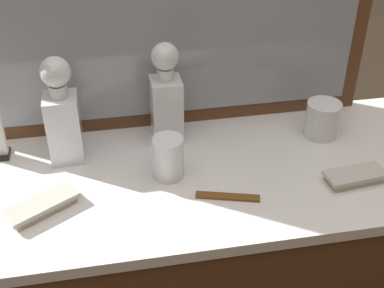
{
  "coord_description": "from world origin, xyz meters",
  "views": [
    {
      "loc": [
        -0.18,
        -0.94,
        1.6
      ],
      "look_at": [
        0.0,
        0.0,
        0.95
      ],
      "focal_mm": 48.79,
      "sensor_mm": 36.0,
      "label": 1
    }
  ],
  "objects_px": {
    "crystal_tumbler_left": "(322,121)",
    "silver_brush_right": "(355,176)",
    "silver_brush_rear": "(42,206)",
    "crystal_decanter_front": "(63,120)",
    "tortoiseshell_comb": "(228,197)",
    "crystal_tumbler_rear": "(168,160)",
    "crystal_decanter_rear": "(166,103)"
  },
  "relations": [
    {
      "from": "silver_brush_rear",
      "to": "tortoiseshell_comb",
      "type": "bearing_deg",
      "value": -4.28
    },
    {
      "from": "crystal_tumbler_rear",
      "to": "silver_brush_right",
      "type": "relative_size",
      "value": 0.71
    },
    {
      "from": "silver_brush_rear",
      "to": "tortoiseshell_comb",
      "type": "height_order",
      "value": "silver_brush_rear"
    },
    {
      "from": "crystal_decanter_front",
      "to": "crystal_tumbler_rear",
      "type": "bearing_deg",
      "value": -27.3
    },
    {
      "from": "crystal_decanter_front",
      "to": "silver_brush_rear",
      "type": "distance_m",
      "value": 0.22
    },
    {
      "from": "crystal_tumbler_left",
      "to": "silver_brush_right",
      "type": "height_order",
      "value": "crystal_tumbler_left"
    },
    {
      "from": "crystal_decanter_front",
      "to": "tortoiseshell_comb",
      "type": "distance_m",
      "value": 0.42
    },
    {
      "from": "crystal_decanter_rear",
      "to": "crystal_tumbler_rear",
      "type": "xyz_separation_m",
      "value": [
        -0.02,
        -0.15,
        -0.06
      ]
    },
    {
      "from": "silver_brush_rear",
      "to": "crystal_decanter_front",
      "type": "bearing_deg",
      "value": 74.31
    },
    {
      "from": "silver_brush_rear",
      "to": "silver_brush_right",
      "type": "distance_m",
      "value": 0.69
    },
    {
      "from": "crystal_decanter_front",
      "to": "tortoiseshell_comb",
      "type": "bearing_deg",
      "value": -32.49
    },
    {
      "from": "silver_brush_right",
      "to": "tortoiseshell_comb",
      "type": "height_order",
      "value": "silver_brush_right"
    },
    {
      "from": "crystal_decanter_rear",
      "to": "tortoiseshell_comb",
      "type": "distance_m",
      "value": 0.29
    },
    {
      "from": "crystal_decanter_front",
      "to": "crystal_tumbler_left",
      "type": "distance_m",
      "value": 0.64
    },
    {
      "from": "tortoiseshell_comb",
      "to": "crystal_tumbler_left",
      "type": "bearing_deg",
      "value": 34.46
    },
    {
      "from": "silver_brush_rear",
      "to": "silver_brush_right",
      "type": "xyz_separation_m",
      "value": [
        0.69,
        -0.02,
        -0.0
      ]
    },
    {
      "from": "crystal_decanter_rear",
      "to": "silver_brush_right",
      "type": "xyz_separation_m",
      "value": [
        0.39,
        -0.25,
        -0.09
      ]
    },
    {
      "from": "crystal_tumbler_left",
      "to": "silver_brush_rear",
      "type": "bearing_deg",
      "value": -165.92
    },
    {
      "from": "crystal_tumbler_rear",
      "to": "tortoiseshell_comb",
      "type": "distance_m",
      "value": 0.16
    },
    {
      "from": "silver_brush_rear",
      "to": "silver_brush_right",
      "type": "bearing_deg",
      "value": -2.05
    },
    {
      "from": "crystal_decanter_front",
      "to": "crystal_tumbler_left",
      "type": "bearing_deg",
      "value": -1.36
    },
    {
      "from": "silver_brush_right",
      "to": "silver_brush_rear",
      "type": "bearing_deg",
      "value": 177.95
    },
    {
      "from": "tortoiseshell_comb",
      "to": "crystal_decanter_front",
      "type": "bearing_deg",
      "value": 147.51
    },
    {
      "from": "crystal_tumbler_rear",
      "to": "crystal_decanter_front",
      "type": "bearing_deg",
      "value": 152.7
    },
    {
      "from": "crystal_decanter_rear",
      "to": "crystal_tumbler_rear",
      "type": "height_order",
      "value": "crystal_decanter_rear"
    },
    {
      "from": "tortoiseshell_comb",
      "to": "crystal_tumbler_rear",
      "type": "bearing_deg",
      "value": 138.78
    },
    {
      "from": "crystal_tumbler_left",
      "to": "crystal_tumbler_rear",
      "type": "height_order",
      "value": "crystal_tumbler_rear"
    },
    {
      "from": "crystal_tumbler_rear",
      "to": "tortoiseshell_comb",
      "type": "xyz_separation_m",
      "value": [
        0.11,
        -0.1,
        -0.04
      ]
    },
    {
      "from": "crystal_decanter_rear",
      "to": "silver_brush_rear",
      "type": "height_order",
      "value": "crystal_decanter_rear"
    },
    {
      "from": "crystal_tumbler_rear",
      "to": "silver_brush_right",
      "type": "distance_m",
      "value": 0.42
    },
    {
      "from": "tortoiseshell_comb",
      "to": "silver_brush_right",
      "type": "bearing_deg",
      "value": 0.9
    },
    {
      "from": "crystal_tumbler_rear",
      "to": "crystal_decanter_rear",
      "type": "bearing_deg",
      "value": 82.84
    }
  ]
}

